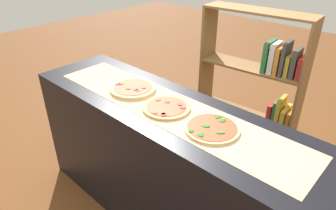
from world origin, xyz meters
name	(u,v)px	position (x,y,z in m)	size (l,w,h in m)	color
counter	(168,167)	(0.00, 0.00, 0.47)	(2.16, 0.60, 0.95)	black
parchment_paper	(168,108)	(0.00, 0.00, 0.95)	(1.81, 0.38, 0.00)	tan
pizza_pepperoni_0	(133,88)	(-0.34, 0.01, 0.96)	(0.31, 0.31, 0.03)	#E5C17F
pizza_pepperoni_1	(167,107)	(0.00, -0.01, 0.96)	(0.30, 0.30, 0.02)	tan
pizza_spinach_2	(212,128)	(0.34, -0.01, 0.96)	(0.30, 0.30, 0.02)	#E5C17F
bookshelf	(260,99)	(0.13, 1.01, 0.66)	(0.88, 0.30, 1.38)	brown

